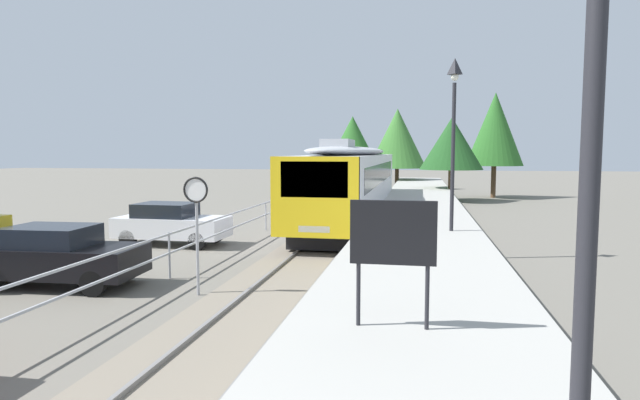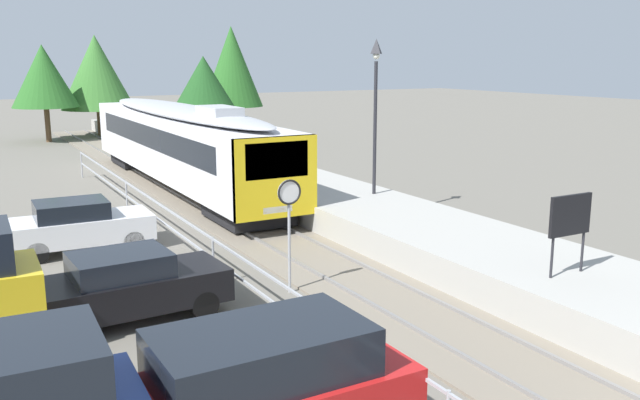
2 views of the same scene
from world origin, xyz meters
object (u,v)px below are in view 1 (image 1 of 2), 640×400
Objects in this scene: speed_limit_sign at (196,206)px; platform_lamp_mid_platform at (454,112)px; parked_hatchback_black at (59,255)px; parked_hatchback_white at (171,223)px; commuter_train at (353,177)px; platform_notice_board at (393,237)px.

platform_lamp_mid_platform is at bearing 42.18° from speed_limit_sign.
parked_hatchback_black and parked_hatchback_white have the same top height.
parked_hatchback_black is 1.01× the size of parked_hatchback_white.
commuter_train is 6.94× the size of speed_limit_sign.
speed_limit_sign is at bearing 138.84° from platform_notice_board.
commuter_train is 18.59m from platform_notice_board.
parked_hatchback_black is (-3.78, 0.16, -1.33)m from speed_limit_sign.
platform_lamp_mid_platform reaches higher than parked_hatchback_black.
parked_hatchback_white is at bearing 129.25° from platform_notice_board.
platform_notice_board is (-1.35, -9.69, -2.44)m from platform_lamp_mid_platform.
parked_hatchback_white is at bearing 121.01° from speed_limit_sign.
commuter_train is at bearing 115.97° from platform_lamp_mid_platform.
platform_lamp_mid_platform reaches higher than commuter_train.
platform_lamp_mid_platform is at bearing 28.52° from parked_hatchback_black.
platform_notice_board is 0.44× the size of parked_hatchback_black.
commuter_train is 14.33m from speed_limit_sign.
commuter_train is 9.96m from platform_lamp_mid_platform.
platform_lamp_mid_platform is 1.91× the size of speed_limit_sign.
parked_hatchback_black is (-5.66, -14.05, -1.36)m from commuter_train.
speed_limit_sign reaches higher than parked_hatchback_black.
parked_hatchback_white is at bearing -125.51° from commuter_train.
commuter_train is at bearing 68.07° from parked_hatchback_black.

